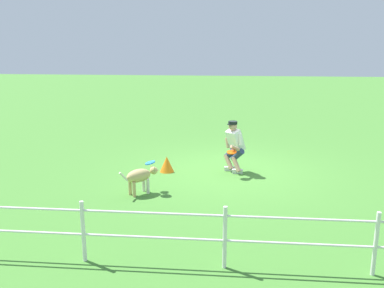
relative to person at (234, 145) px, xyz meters
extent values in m
plane|color=#448031|center=(0.13, -0.04, -0.70)|extent=(60.00, 60.00, 0.00)
cube|color=silver|center=(0.10, -0.10, -0.65)|extent=(0.26, 0.10, 0.10)
cylinder|color=tan|center=(0.13, -0.07, -0.46)|extent=(0.29, 0.30, 0.37)
cylinder|color=navy|center=(0.08, -0.09, -0.23)|extent=(0.39, 0.40, 0.37)
cube|color=silver|center=(-0.09, 0.10, -0.65)|extent=(0.26, 0.10, 0.10)
cylinder|color=tan|center=(-0.06, 0.14, -0.46)|extent=(0.29, 0.30, 0.37)
cylinder|color=navy|center=(-0.09, 0.08, -0.23)|extent=(0.39, 0.40, 0.37)
cube|color=white|center=(-0.03, -0.03, 0.11)|extent=(0.53, 0.53, 0.58)
cylinder|color=white|center=(0.13, -0.16, 0.17)|extent=(0.16, 0.16, 0.29)
cylinder|color=white|center=(-0.15, 0.13, 0.17)|extent=(0.16, 0.16, 0.29)
cylinder|color=tan|center=(-0.02, 0.29, -0.01)|extent=(0.26, 0.26, 0.19)
cylinder|color=tan|center=(0.17, -0.14, 0.01)|extent=(0.16, 0.16, 0.27)
sphere|color=tan|center=(0.05, 0.04, 0.47)|extent=(0.21, 0.21, 0.21)
cylinder|color=black|center=(0.05, 0.04, 0.56)|extent=(0.22, 0.22, 0.07)
cylinder|color=black|center=(0.12, 0.11, 0.53)|extent=(0.12, 0.12, 0.02)
ellipsoid|color=tan|center=(2.01, 1.76, -0.29)|extent=(0.60, 0.59, 0.28)
ellipsoid|color=silver|center=(1.89, 1.66, -0.31)|extent=(0.14, 0.20, 0.17)
sphere|color=tan|center=(1.73, 1.50, -0.25)|extent=(0.17, 0.17, 0.17)
cone|color=tan|center=(1.66, 1.44, -0.27)|extent=(0.13, 0.13, 0.09)
cone|color=tan|center=(1.71, 1.55, -0.17)|extent=(0.06, 0.06, 0.07)
cone|color=tan|center=(1.78, 1.47, -0.17)|extent=(0.06, 0.06, 0.07)
cylinder|color=silver|center=(1.83, 1.71, -0.53)|extent=(0.10, 0.10, 0.33)
cylinder|color=silver|center=(1.94, 1.58, -0.53)|extent=(0.10, 0.10, 0.33)
cylinder|color=tan|center=(2.07, 1.94, -0.53)|extent=(0.10, 0.10, 0.33)
cylinder|color=tan|center=(2.19, 1.82, -0.53)|extent=(0.10, 0.10, 0.33)
cylinder|color=silver|center=(2.27, 2.01, -0.24)|extent=(0.18, 0.17, 0.23)
cylinder|color=#2983EF|center=(1.78, 1.65, -0.03)|extent=(0.30, 0.30, 0.10)
cylinder|color=#F2520D|center=(0.06, 0.38, -0.09)|extent=(0.31, 0.31, 0.08)
cylinder|color=white|center=(-1.94, 4.61, -0.23)|extent=(0.06, 0.06, 0.94)
cylinder|color=white|center=(0.13, 4.61, -0.23)|extent=(0.06, 0.06, 0.94)
cylinder|color=white|center=(2.20, 4.61, -0.23)|extent=(0.06, 0.06, 0.94)
cylinder|color=white|center=(0.13, 4.61, -0.27)|extent=(12.40, 0.04, 0.04)
cylinder|color=white|center=(0.13, 4.61, 0.10)|extent=(12.40, 0.04, 0.04)
cone|color=orange|center=(1.66, 0.14, -0.50)|extent=(0.35, 0.35, 0.39)
camera|label=1|loc=(0.07, 10.14, 2.48)|focal=39.58mm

